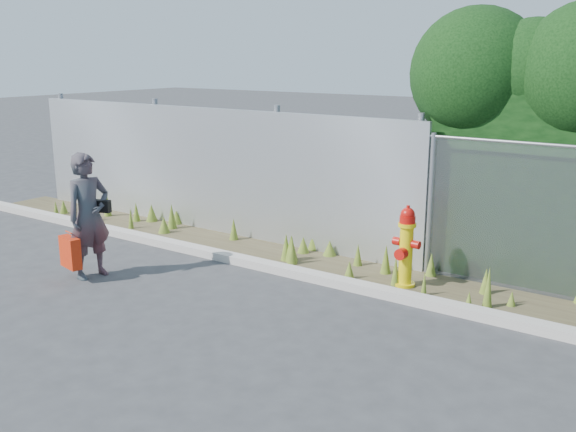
{
  "coord_description": "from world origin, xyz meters",
  "views": [
    {
      "loc": [
        4.41,
        -5.44,
        3.1
      ],
      "look_at": [
        -0.3,
        1.4,
        1.0
      ],
      "focal_mm": 40.0,
      "sensor_mm": 36.0,
      "label": 1
    }
  ],
  "objects": [
    {
      "name": "woman",
      "position": [
        -2.85,
        0.16,
        0.89
      ],
      "size": [
        0.5,
        0.7,
        1.79
      ],
      "primitive_type": "imported",
      "rotation": [
        0.0,
        0.0,
        1.45
      ],
      "color": "#0E565D",
      "rests_on": "ground"
    },
    {
      "name": "curb",
      "position": [
        0.0,
        1.8,
        0.06
      ],
      "size": [
        16.0,
        0.22,
        0.12
      ],
      "primitive_type": "cube",
      "color": "#AEA79D",
      "rests_on": "ground"
    },
    {
      "name": "ground",
      "position": [
        0.0,
        0.0,
        0.0
      ],
      "size": [
        80.0,
        80.0,
        0.0
      ],
      "primitive_type": "plane",
      "color": "#353638",
      "rests_on": "ground"
    },
    {
      "name": "corrugated_fence",
      "position": [
        -3.25,
        3.01,
        1.1
      ],
      "size": [
        8.5,
        0.21,
        2.3
      ],
      "color": "silver",
      "rests_on": "ground"
    },
    {
      "name": "weed_strip",
      "position": [
        0.43,
        2.49,
        0.13
      ],
      "size": [
        16.0,
        1.33,
        0.54
      ],
      "color": "#463C28",
      "rests_on": "ground"
    },
    {
      "name": "red_tote_bag",
      "position": [
        -2.93,
        -0.13,
        0.42
      ],
      "size": [
        0.4,
        0.15,
        0.52
      ],
      "rotation": [
        0.0,
        0.0,
        -0.22
      ],
      "color": "red"
    },
    {
      "name": "black_shoulder_bag",
      "position": [
        -2.74,
        0.32,
        1.02
      ],
      "size": [
        0.23,
        0.1,
        0.17
      ],
      "rotation": [
        0.0,
        0.0,
        0.31
      ],
      "color": "black"
    },
    {
      "name": "fire_hydrant",
      "position": [
        1.02,
        2.29,
        0.56
      ],
      "size": [
        0.39,
        0.34,
        1.15
      ],
      "rotation": [
        0.0,
        0.0,
        -0.05
      ],
      "color": "yellow",
      "rests_on": "ground"
    }
  ]
}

